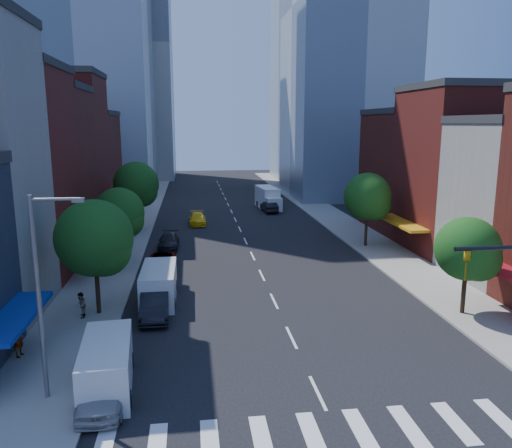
{
  "coord_description": "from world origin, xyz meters",
  "views": [
    {
      "loc": [
        -5.46,
        -20.12,
        12.0
      ],
      "look_at": [
        -0.96,
        14.23,
        5.0
      ],
      "focal_mm": 35.0,
      "sensor_mm": 36.0,
      "label": 1
    }
  ],
  "objects_px": {
    "cargo_van_far": "(159,285)",
    "taxi": "(197,219)",
    "cargo_van_near": "(107,367)",
    "parked_car_rear": "(169,241)",
    "traffic_car_far": "(263,192)",
    "parked_car_front": "(102,387)",
    "traffic_car_oncoming": "(269,207)",
    "pedestrian_far": "(81,305)",
    "parked_car_third": "(161,262)",
    "pedestrian_near": "(18,338)",
    "parked_car_second": "(155,304)",
    "box_truck": "(268,199)"
  },
  "relations": [
    {
      "from": "cargo_van_far",
      "to": "parked_car_rear",
      "type": "bearing_deg",
      "value": 90.14
    },
    {
      "from": "parked_car_rear",
      "to": "traffic_car_far",
      "type": "xyz_separation_m",
      "value": [
        14.15,
        33.35,
        0.14
      ]
    },
    {
      "from": "taxi",
      "to": "pedestrian_far",
      "type": "height_order",
      "value": "pedestrian_far"
    },
    {
      "from": "parked_car_second",
      "to": "traffic_car_oncoming",
      "type": "distance_m",
      "value": 38.76
    },
    {
      "from": "traffic_car_far",
      "to": "box_truck",
      "type": "bearing_deg",
      "value": 86.13
    },
    {
      "from": "parked_car_rear",
      "to": "traffic_car_far",
      "type": "bearing_deg",
      "value": 68.6
    },
    {
      "from": "parked_car_third",
      "to": "box_truck",
      "type": "height_order",
      "value": "box_truck"
    },
    {
      "from": "parked_car_second",
      "to": "traffic_car_oncoming",
      "type": "bearing_deg",
      "value": 68.73
    },
    {
      "from": "traffic_car_oncoming",
      "to": "pedestrian_far",
      "type": "height_order",
      "value": "pedestrian_far"
    },
    {
      "from": "parked_car_front",
      "to": "parked_car_second",
      "type": "xyz_separation_m",
      "value": [
        1.58,
        9.92,
        0.01
      ]
    },
    {
      "from": "parked_car_third",
      "to": "parked_car_rear",
      "type": "distance_m",
      "value": 7.43
    },
    {
      "from": "taxi",
      "to": "pedestrian_far",
      "type": "distance_m",
      "value": 30.19
    },
    {
      "from": "cargo_van_near",
      "to": "traffic_car_oncoming",
      "type": "xyz_separation_m",
      "value": [
        14.62,
        45.26,
        -0.37
      ]
    },
    {
      "from": "taxi",
      "to": "traffic_car_far",
      "type": "relative_size",
      "value": 0.99
    },
    {
      "from": "parked_car_rear",
      "to": "taxi",
      "type": "distance_m",
      "value": 11.83
    },
    {
      "from": "parked_car_rear",
      "to": "parked_car_second",
      "type": "bearing_deg",
      "value": -88.84
    },
    {
      "from": "parked_car_rear",
      "to": "taxi",
      "type": "xyz_separation_m",
      "value": [
        2.98,
        11.45,
        0.01
      ]
    },
    {
      "from": "parked_car_front",
      "to": "pedestrian_near",
      "type": "relative_size",
      "value": 2.42
    },
    {
      "from": "pedestrian_near",
      "to": "parked_car_front",
      "type": "bearing_deg",
      "value": -125.02
    },
    {
      "from": "parked_car_third",
      "to": "taxi",
      "type": "height_order",
      "value": "taxi"
    },
    {
      "from": "cargo_van_near",
      "to": "traffic_car_far",
      "type": "distance_m",
      "value": 61.96
    },
    {
      "from": "cargo_van_far",
      "to": "traffic_car_far",
      "type": "height_order",
      "value": "cargo_van_far"
    },
    {
      "from": "parked_car_front",
      "to": "cargo_van_near",
      "type": "xyz_separation_m",
      "value": [
        0.01,
        1.17,
        0.32
      ]
    },
    {
      "from": "traffic_car_oncoming",
      "to": "parked_car_second",
      "type": "bearing_deg",
      "value": 65.97
    },
    {
      "from": "parked_car_second",
      "to": "taxi",
      "type": "relative_size",
      "value": 1.04
    },
    {
      "from": "parked_car_third",
      "to": "pedestrian_far",
      "type": "bearing_deg",
      "value": -109.57
    },
    {
      "from": "cargo_van_near",
      "to": "traffic_car_oncoming",
      "type": "bearing_deg",
      "value": 67.25
    },
    {
      "from": "box_truck",
      "to": "pedestrian_near",
      "type": "xyz_separation_m",
      "value": [
        -19.92,
        -44.48,
        -0.31
      ]
    },
    {
      "from": "traffic_car_far",
      "to": "parked_car_second",
      "type": "bearing_deg",
      "value": 75.18
    },
    {
      "from": "parked_car_front",
      "to": "taxi",
      "type": "distance_m",
      "value": 39.44
    },
    {
      "from": "cargo_van_far",
      "to": "taxi",
      "type": "distance_m",
      "value": 26.71
    },
    {
      "from": "parked_car_front",
      "to": "traffic_car_far",
      "type": "distance_m",
      "value": 63.09
    },
    {
      "from": "taxi",
      "to": "box_truck",
      "type": "height_order",
      "value": "box_truck"
    },
    {
      "from": "parked_car_second",
      "to": "box_truck",
      "type": "distance_m",
      "value": 41.7
    },
    {
      "from": "parked_car_second",
      "to": "traffic_car_far",
      "type": "xyz_separation_m",
      "value": [
        14.29,
        51.14,
        0.0
      ]
    },
    {
      "from": "cargo_van_far",
      "to": "pedestrian_near",
      "type": "relative_size",
      "value": 2.87
    },
    {
      "from": "cargo_van_near",
      "to": "taxi",
      "type": "xyz_separation_m",
      "value": [
        4.69,
        37.99,
        -0.44
      ]
    },
    {
      "from": "parked_car_third",
      "to": "taxi",
      "type": "xyz_separation_m",
      "value": [
        3.3,
        18.87,
        0.04
      ]
    },
    {
      "from": "parked_car_third",
      "to": "traffic_car_far",
      "type": "bearing_deg",
      "value": 73.62
    },
    {
      "from": "taxi",
      "to": "box_truck",
      "type": "bearing_deg",
      "value": 44.61
    },
    {
      "from": "cargo_van_near",
      "to": "parked_car_rear",
      "type": "bearing_deg",
      "value": 81.48
    },
    {
      "from": "cargo_van_far",
      "to": "traffic_car_far",
      "type": "xyz_separation_m",
      "value": [
        14.2,
        48.44,
        -0.36
      ]
    },
    {
      "from": "parked_car_rear",
      "to": "pedestrian_far",
      "type": "relative_size",
      "value": 2.94
    },
    {
      "from": "taxi",
      "to": "parked_car_third",
      "type": "bearing_deg",
      "value": -100.45
    },
    {
      "from": "parked_car_third",
      "to": "pedestrian_near",
      "type": "relative_size",
      "value": 2.41
    },
    {
      "from": "taxi",
      "to": "traffic_car_oncoming",
      "type": "bearing_deg",
      "value": 35.65
    },
    {
      "from": "parked_car_third",
      "to": "box_truck",
      "type": "bearing_deg",
      "value": 68.26
    },
    {
      "from": "parked_car_front",
      "to": "traffic_car_oncoming",
      "type": "xyz_separation_m",
      "value": [
        14.63,
        46.42,
        -0.05
      ]
    },
    {
      "from": "traffic_car_far",
      "to": "pedestrian_near",
      "type": "bearing_deg",
      "value": 70.39
    },
    {
      "from": "cargo_van_far",
      "to": "traffic_car_far",
      "type": "distance_m",
      "value": 50.48
    }
  ]
}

